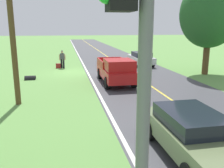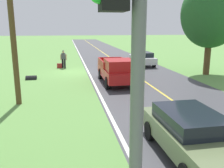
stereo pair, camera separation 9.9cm
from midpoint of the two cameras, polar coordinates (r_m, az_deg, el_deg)
The scene contains 13 objects.
ground_plane at distance 22.29m, azimuth -8.77°, elevation 2.76°, with size 200.00×200.00×0.00m, color #609347.
road_surface at distance 22.99m, azimuth 4.01°, elevation 3.20°, with size 7.92×120.00×0.00m, color #3D3D42.
lane_edge_line at distance 22.36m, azimuth -5.44°, elevation 2.90°, with size 0.16×117.60×0.00m, color silver.
lane_centre_line at distance 22.99m, azimuth 4.01°, elevation 3.21°, with size 0.14×117.60×0.00m, color gold.
hitchhiker_walking at distance 24.62m, azimuth -11.10°, elevation 5.95°, with size 0.62×0.52×1.75m.
suitcase_carried at distance 24.67m, azimuth -12.02°, elevation 4.17°, with size 0.20×0.46×0.47m, color maroon.
pickup_truck_passing at distance 17.40m, azimuth 1.35°, elevation 3.25°, with size 2.11×5.41×1.82m.
traffic_light_mast at distance 2.70m, azimuth 4.03°, elevation 4.78°, with size 0.61×0.32×5.20m.
tree_far_side_near at distance 22.17m, azimuth 22.19°, elevation 14.89°, with size 4.82×4.82×7.79m.
sedan_ahead_same_lane at distance 8.07m, azimuth 18.36°, elevation -10.86°, with size 1.94×4.41×1.41m.
sedan_near_oncoming at distance 26.07m, azimuth 7.16°, elevation 5.98°, with size 1.97×4.42×1.41m.
utility_pole_roadside at distance 13.26m, azimuth -22.21°, elevation 14.47°, with size 0.28×0.28×8.95m, color brown.
drainage_culvert at distance 19.90m, azimuth -18.13°, elevation 1.02°, with size 0.60×0.60×0.80m, color black.
Camera 2 is at (0.53, 21.94, 3.94)m, focal length 39.28 mm.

